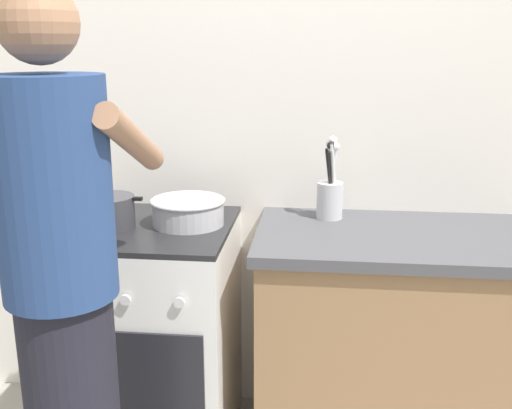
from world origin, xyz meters
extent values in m
cube|color=silver|center=(0.20, 0.50, 1.25)|extent=(3.20, 0.10, 2.50)
cube|color=#99724C|center=(0.55, 0.15, 0.43)|extent=(0.96, 0.56, 0.86)
cube|color=#4C4C51|center=(0.55, 0.15, 0.88)|extent=(1.00, 0.60, 0.04)
cube|color=white|center=(-0.35, 0.15, 0.44)|extent=(0.60, 0.60, 0.88)
cube|color=#232326|center=(-0.35, 0.15, 0.89)|extent=(0.60, 0.60, 0.02)
cube|color=black|center=(-0.35, -0.16, 0.42)|extent=(0.51, 0.01, 0.40)
cylinder|color=silver|center=(-0.53, -0.16, 0.74)|extent=(0.04, 0.01, 0.04)
cylinder|color=silver|center=(-0.35, -0.16, 0.74)|extent=(0.04, 0.01, 0.04)
cylinder|color=silver|center=(-0.17, -0.16, 0.74)|extent=(0.04, 0.01, 0.04)
cylinder|color=#38383D|center=(-0.49, 0.11, 0.96)|extent=(0.19, 0.19, 0.12)
cube|color=black|center=(-0.60, 0.11, 1.01)|extent=(0.04, 0.02, 0.01)
cube|color=black|center=(-0.38, 0.11, 1.01)|extent=(0.04, 0.02, 0.01)
cylinder|color=#B7B7BC|center=(-0.21, 0.18, 0.95)|extent=(0.27, 0.27, 0.09)
torus|color=#B7B7BC|center=(-0.21, 0.18, 0.99)|extent=(0.28, 0.28, 0.01)
cylinder|color=silver|center=(0.31, 0.32, 0.97)|extent=(0.10, 0.10, 0.14)
cylinder|color=#B7BABF|center=(0.31, 0.31, 1.04)|extent=(0.04, 0.02, 0.24)
sphere|color=#B7BABF|center=(0.31, 0.31, 1.17)|extent=(0.03, 0.03, 0.03)
cylinder|color=silver|center=(0.31, 0.33, 1.05)|extent=(0.07, 0.04, 0.26)
sphere|color=silver|center=(0.31, 0.33, 1.19)|extent=(0.03, 0.03, 0.03)
cylinder|color=white|center=(0.32, 0.32, 1.05)|extent=(0.02, 0.07, 0.28)
sphere|color=white|center=(0.32, 0.32, 1.20)|extent=(0.03, 0.03, 0.03)
cylinder|color=black|center=(0.31, 0.32, 1.04)|extent=(0.03, 0.07, 0.24)
sphere|color=black|center=(0.31, 0.32, 1.17)|extent=(0.03, 0.03, 0.03)
cylinder|color=black|center=(0.31, 0.31, 1.05)|extent=(0.05, 0.02, 0.25)
sphere|color=black|center=(0.31, 0.31, 1.18)|extent=(0.03, 0.03, 0.03)
cylinder|color=silver|center=(0.33, 0.31, 1.04)|extent=(0.03, 0.03, 0.25)
sphere|color=silver|center=(0.33, 0.31, 1.18)|extent=(0.03, 0.03, 0.03)
cylinder|color=navy|center=(-0.41, -0.49, 1.19)|extent=(0.30, 0.30, 0.58)
sphere|color=#A07254|center=(-0.41, -0.49, 1.60)|extent=(0.20, 0.20, 0.20)
cylinder|color=#A07254|center=(-0.58, -0.35, 1.30)|extent=(0.07, 0.41, 0.24)
cylinder|color=#A07254|center=(-0.24, -0.35, 1.30)|extent=(0.07, 0.41, 0.24)
camera|label=1|loc=(0.27, -1.90, 1.55)|focal=41.68mm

